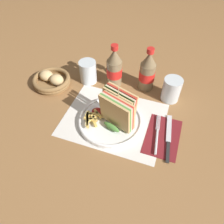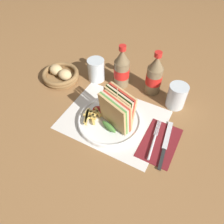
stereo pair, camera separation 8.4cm
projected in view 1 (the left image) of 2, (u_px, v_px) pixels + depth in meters
name	position (u px, v px, depth m)	size (l,w,h in m)	color
ground_plane	(108.00, 118.00, 0.87)	(4.00, 4.00, 0.00)	olive
placemat	(113.00, 120.00, 0.86)	(0.39, 0.30, 0.00)	silver
plate_main	(110.00, 121.00, 0.85)	(0.25, 0.25, 0.02)	white
club_sandwich	(118.00, 109.00, 0.79)	(0.14, 0.13, 0.17)	tan
fries_pile	(92.00, 117.00, 0.84)	(0.07, 0.09, 0.02)	#E0B756
ketchup_blob	(98.00, 112.00, 0.86)	(0.05, 0.04, 0.02)	maroon
napkin	(163.00, 136.00, 0.81)	(0.12, 0.19, 0.00)	maroon
fork	(157.00, 137.00, 0.80)	(0.04, 0.18, 0.01)	silver
knife	(169.00, 138.00, 0.80)	(0.04, 0.21, 0.00)	black
coke_bottle_near	(114.00, 68.00, 0.95)	(0.07, 0.07, 0.20)	#7A6647
coke_bottle_far	(147.00, 72.00, 0.93)	(0.07, 0.07, 0.20)	#7A6647
glass_near	(171.00, 91.00, 0.91)	(0.08, 0.08, 0.10)	silver
glass_far	(88.00, 72.00, 0.99)	(0.08, 0.08, 0.10)	silver
bread_basket	(52.00, 80.00, 0.99)	(0.17, 0.17, 0.06)	olive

